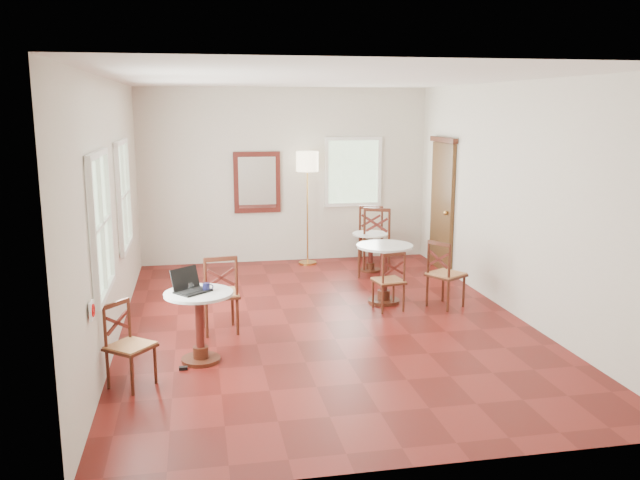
# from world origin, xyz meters

# --- Properties ---
(ground) EXTENTS (7.00, 7.00, 0.00)m
(ground) POSITION_xyz_m (0.00, 0.00, 0.00)
(ground) COLOR maroon
(ground) RESTS_ON ground
(room_shell) EXTENTS (5.02, 7.02, 3.01)m
(room_shell) POSITION_xyz_m (-0.06, 0.27, 1.89)
(room_shell) COLOR beige
(room_shell) RESTS_ON ground
(cafe_table_near) EXTENTS (0.73, 0.73, 0.77)m
(cafe_table_near) POSITION_xyz_m (-1.56, -1.05, 0.48)
(cafe_table_near) COLOR #481F12
(cafe_table_near) RESTS_ON ground
(cafe_table_mid) EXTENTS (0.78, 0.78, 0.82)m
(cafe_table_mid) POSITION_xyz_m (0.98, 0.68, 0.51)
(cafe_table_mid) COLOR #481F12
(cafe_table_mid) RESTS_ON ground
(cafe_table_back) EXTENTS (0.60, 0.60, 0.64)m
(cafe_table_back) POSITION_xyz_m (1.26, 2.46, 0.39)
(cafe_table_back) COLOR #481F12
(cafe_table_back) RESTS_ON ground
(chair_near_a) EXTENTS (0.49, 0.49, 0.97)m
(chair_near_a) POSITION_xyz_m (-1.31, -0.14, 0.48)
(chair_near_a) COLOR #481F12
(chair_near_a) RESTS_ON ground
(chair_near_b) EXTENTS (0.54, 0.54, 0.83)m
(chair_near_b) POSITION_xyz_m (-2.24, -1.55, 0.42)
(chair_near_b) COLOR #481F12
(chair_near_b) RESTS_ON ground
(chair_mid_a) EXTENTS (0.43, 0.43, 0.81)m
(chair_mid_a) POSITION_xyz_m (0.94, 0.33, 0.41)
(chair_mid_a) COLOR #481F12
(chair_mid_a) RESTS_ON ground
(chair_mid_b) EXTENTS (0.58, 0.58, 0.92)m
(chair_mid_b) POSITION_xyz_m (1.72, 0.32, 0.46)
(chair_mid_b) COLOR #481F12
(chair_mid_b) RESTS_ON ground
(chair_back_a) EXTENTS (0.58, 0.58, 1.00)m
(chair_back_a) POSITION_xyz_m (1.46, 3.16, 0.50)
(chair_back_a) COLOR #481F12
(chair_back_a) RESTS_ON ground
(chair_back_b) EXTENTS (0.66, 0.66, 1.07)m
(chair_back_b) POSITION_xyz_m (1.25, 2.16, 0.53)
(chair_back_b) COLOR #481F12
(chair_back_b) RESTS_ON ground
(floor_lamp) EXTENTS (0.38, 0.38, 1.94)m
(floor_lamp) POSITION_xyz_m (0.32, 3.15, 1.64)
(floor_lamp) COLOR #BF8C3F
(floor_lamp) RESTS_ON ground
(laptop) EXTENTS (0.45, 0.44, 0.25)m
(laptop) POSITION_xyz_m (-1.65, -1.00, 0.83)
(laptop) COLOR black
(laptop) RESTS_ON cafe_table_near
(mouse) EXTENTS (0.12, 0.09, 0.04)m
(mouse) POSITION_xyz_m (-1.52, -1.01, 0.79)
(mouse) COLOR black
(mouse) RESTS_ON cafe_table_near
(navy_mug) EXTENTS (0.11, 0.08, 0.09)m
(navy_mug) POSITION_xyz_m (-1.47, -1.03, 0.81)
(navy_mug) COLOR black
(navy_mug) RESTS_ON cafe_table_near
(water_glass) EXTENTS (0.06, 0.06, 0.09)m
(water_glass) POSITION_xyz_m (-1.63, -1.03, 0.82)
(water_glass) COLOR white
(water_glass) RESTS_ON cafe_table_near
(power_adapter) EXTENTS (0.09, 0.05, 0.03)m
(power_adapter) POSITION_xyz_m (-1.74, -1.25, 0.02)
(power_adapter) COLOR black
(power_adapter) RESTS_ON ground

